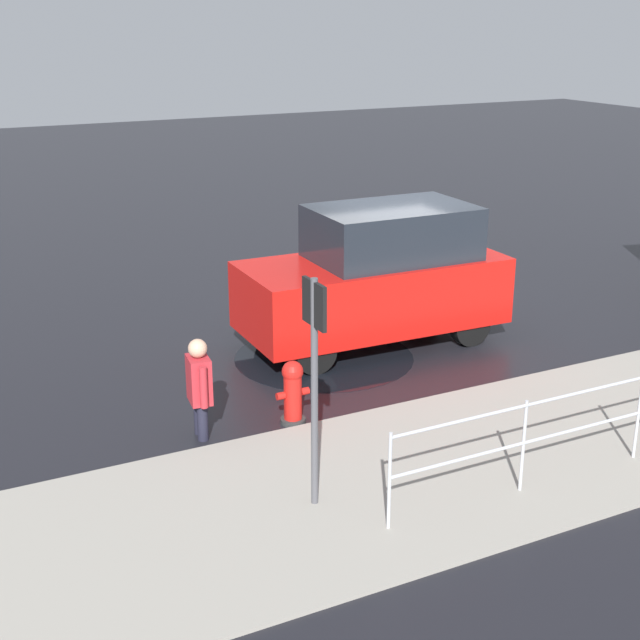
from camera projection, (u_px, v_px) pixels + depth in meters
ground_plane at (394, 327)px, 14.14m from camera, size 60.00×60.00×0.00m
kerb_strip at (579, 430)px, 10.60m from camera, size 24.00×3.20×0.04m
moving_hatchback at (377, 277)px, 13.19m from camera, size 3.94×1.80×2.06m
fire_hydrant at (293, 392)px, 10.71m from camera, size 0.42×0.31×0.80m
pedestrian at (199, 383)px, 10.26m from camera, size 0.29×0.57×1.22m
sign_post at (314, 361)px, 8.49m from camera, size 0.07×0.44×2.40m
puddle_patch at (324, 357)px, 12.90m from camera, size 2.60×2.60×0.01m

